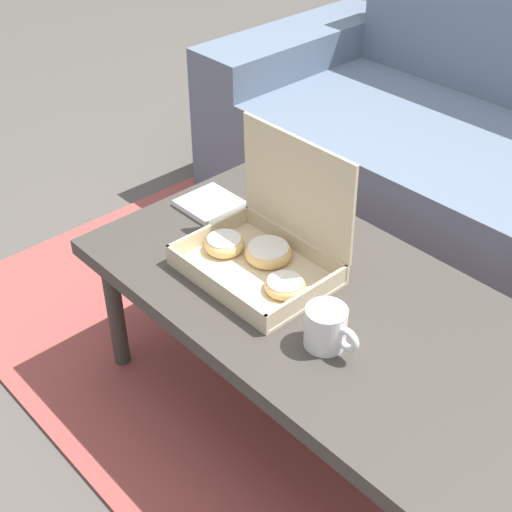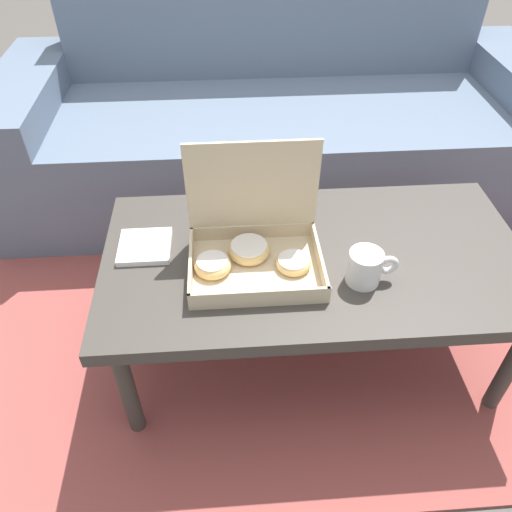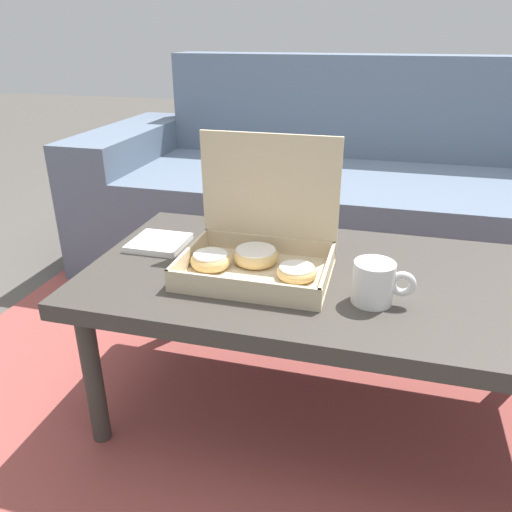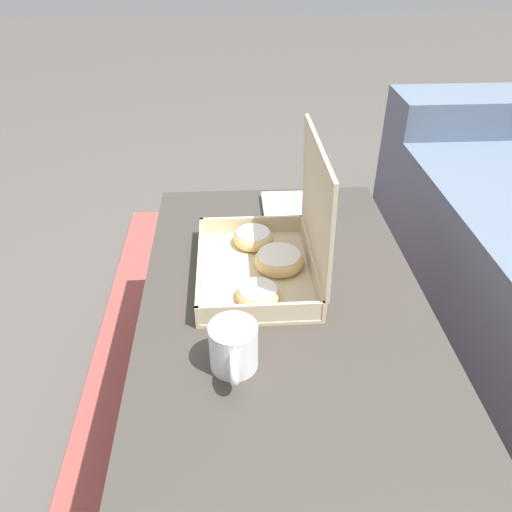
# 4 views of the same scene
# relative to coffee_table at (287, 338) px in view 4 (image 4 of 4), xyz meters

# --- Properties ---
(ground_plane) EXTENTS (12.00, 12.00, 0.00)m
(ground_plane) POSITION_rel_coffee_table_xyz_m (0.00, 0.15, -0.37)
(ground_plane) COLOR #514C47
(area_rug) EXTENTS (2.35, 1.94, 0.01)m
(area_rug) POSITION_rel_coffee_table_xyz_m (0.00, 0.45, -0.37)
(area_rug) COLOR #994742
(area_rug) RESTS_ON ground_plane
(coffee_table) EXTENTS (1.14, 0.60, 0.41)m
(coffee_table) POSITION_rel_coffee_table_xyz_m (0.00, 0.00, 0.00)
(coffee_table) COLOR #3D3833
(coffee_table) RESTS_ON ground_plane
(pastry_box) EXTENTS (0.34, 0.26, 0.31)m
(pastry_box) POSITION_rel_coffee_table_xyz_m (-0.17, -0.02, 0.10)
(pastry_box) COLOR beige
(pastry_box) RESTS_ON coffee_table
(coffee_mug) EXTENTS (0.13, 0.09, 0.09)m
(coffee_mug) POSITION_rel_coffee_table_xyz_m (0.11, -0.11, 0.09)
(coffee_mug) COLOR white
(coffee_mug) RESTS_ON coffee_table
(napkin_stack) EXTENTS (0.14, 0.14, 0.02)m
(napkin_stack) POSITION_rel_coffee_table_xyz_m (-0.46, 0.05, 0.05)
(napkin_stack) COLOR white
(napkin_stack) RESTS_ON coffee_table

